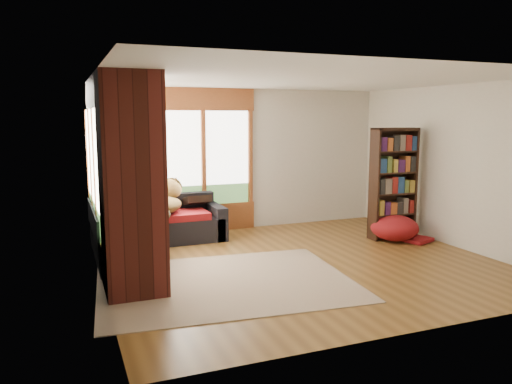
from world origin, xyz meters
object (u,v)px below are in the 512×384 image
object	(u,v)px
brick_chimney	(132,185)
bookshelf	(393,184)
sectional_sofa	(145,229)
dog_tan	(163,197)
pouf	(395,227)
area_rug	(226,282)
dog_brindle	(154,207)

from	to	relation	value
brick_chimney	bookshelf	world-z (taller)	brick_chimney
sectional_sofa	dog_tan	world-z (taller)	dog_tan
bookshelf	pouf	bearing A→B (deg)	-110.34
area_rug	pouf	distance (m)	3.53
brick_chimney	sectional_sofa	xyz separation A→B (m)	(0.45, 2.05, -1.00)
brick_chimney	pouf	world-z (taller)	brick_chimney
sectional_sofa	area_rug	size ratio (longest dim) A/B	0.70
area_rug	bookshelf	world-z (taller)	bookshelf
dog_tan	dog_brindle	world-z (taller)	dog_tan
brick_chimney	area_rug	bearing A→B (deg)	-3.42
dog_tan	brick_chimney	bearing A→B (deg)	-152.16
sectional_sofa	pouf	distance (m)	4.17
dog_brindle	sectional_sofa	bearing A→B (deg)	13.61
sectional_sofa	pouf	world-z (taller)	sectional_sofa
area_rug	pouf	xyz separation A→B (m)	(3.36, 1.05, 0.22)
pouf	brick_chimney	bearing A→B (deg)	-167.66
dog_tan	dog_brindle	bearing A→B (deg)	-156.40
area_rug	dog_brindle	world-z (taller)	dog_brindle
area_rug	dog_tan	distance (m)	2.38
brick_chimney	bookshelf	size ratio (longest dim) A/B	1.36
sectional_sofa	bookshelf	distance (m)	4.24
bookshelf	dog_tan	size ratio (longest dim) A/B	1.88
pouf	dog_tan	bearing A→B (deg)	162.42
bookshelf	dog_tan	distance (m)	3.91
sectional_sofa	pouf	size ratio (longest dim) A/B	2.74
dog_tan	area_rug	bearing A→B (deg)	-123.58
pouf	bookshelf	bearing A→B (deg)	69.66
brick_chimney	area_rug	distance (m)	1.71
brick_chimney	dog_brindle	xyz separation A→B (m)	(0.53, 1.60, -0.56)
bookshelf	dog_tan	bearing A→B (deg)	165.00
pouf	dog_tan	distance (m)	3.93
area_rug	dog_tan	size ratio (longest dim) A/B	3.11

